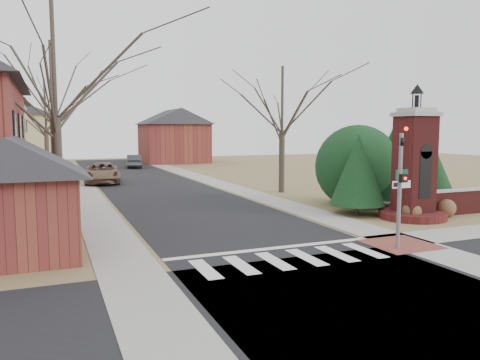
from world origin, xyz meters
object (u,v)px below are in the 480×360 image
pickup_truck (102,173)px  traffic_signal_pole (400,178)px  distant_car (134,161)px  brick_gate_monument (414,174)px  sign_post (401,189)px

pickup_truck → traffic_signal_pole: bearing=-68.2°
pickup_truck → distant_car: size_ratio=1.31×
brick_gate_monument → distant_car: 36.88m
brick_gate_monument → pickup_truck: bearing=119.9°
brick_gate_monument → distant_car: bearing=101.6°
traffic_signal_pole → distant_car: traffic_signal_pole is taller
traffic_signal_pole → sign_post: (1.29, 1.41, -0.64)m
traffic_signal_pole → pickup_truck: (-7.70, 26.01, -1.77)m
sign_post → brick_gate_monument: brick_gate_monument is taller
brick_gate_monument → pickup_truck: brick_gate_monument is taller
brick_gate_monument → distant_car: (-7.40, 36.10, -1.42)m
brick_gate_monument → pickup_truck: 24.93m
brick_gate_monument → distant_car: size_ratio=1.44×
sign_post → distant_car: sign_post is taller
traffic_signal_pole → pickup_truck: bearing=106.5°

